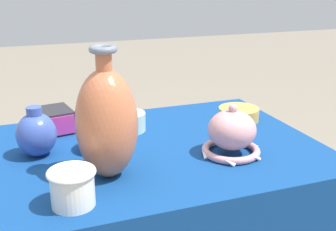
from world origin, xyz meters
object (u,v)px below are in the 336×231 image
(pot_squat_celadon, at_px, (129,122))
(pot_squat_ochre, at_px, (239,114))
(bowl_shallow_porcelain, at_px, (99,139))
(jar_round_cobalt, at_px, (36,134))
(vase_dome_bell, at_px, (232,134))
(cup_wide_ivory, at_px, (72,186))
(vase_tall_bulbous, at_px, (107,123))
(mosaic_tile_box, at_px, (53,120))

(pot_squat_celadon, bearing_deg, pot_squat_ochre, -5.16)
(bowl_shallow_porcelain, relative_size, pot_squat_ochre, 0.90)
(jar_round_cobalt, height_order, pot_squat_celadon, jar_round_cobalt)
(vase_dome_bell, bearing_deg, bowl_shallow_porcelain, 154.71)
(vase_dome_bell, height_order, pot_squat_celadon, vase_dome_bell)
(pot_squat_celadon, height_order, pot_squat_ochre, pot_squat_celadon)
(bowl_shallow_porcelain, relative_size, cup_wide_ivory, 1.16)
(pot_squat_celadon, bearing_deg, vase_tall_bulbous, -114.16)
(jar_round_cobalt, xyz_separation_m, pot_squat_celadon, (0.30, 0.11, -0.04))
(bowl_shallow_porcelain, bearing_deg, cup_wide_ivory, -111.73)
(vase_tall_bulbous, bearing_deg, pot_squat_celadon, 65.84)
(mosaic_tile_box, relative_size, pot_squat_celadon, 1.37)
(mosaic_tile_box, distance_m, cup_wide_ivory, 0.51)
(vase_tall_bulbous, distance_m, pot_squat_celadon, 0.35)
(jar_round_cobalt, xyz_separation_m, pot_squat_ochre, (0.70, 0.07, -0.04))
(vase_tall_bulbous, bearing_deg, pot_squat_ochre, 26.58)
(vase_tall_bulbous, xyz_separation_m, jar_round_cobalt, (-0.17, 0.20, -0.08))
(vase_tall_bulbous, distance_m, bowl_shallow_porcelain, 0.22)
(vase_tall_bulbous, xyz_separation_m, pot_squat_ochre, (0.54, 0.27, -0.12))
(bowl_shallow_porcelain, distance_m, cup_wide_ivory, 0.33)
(jar_round_cobalt, distance_m, cup_wide_ivory, 0.33)
(mosaic_tile_box, relative_size, cup_wide_ivory, 1.38)
(vase_dome_bell, bearing_deg, jar_round_cobalt, 160.72)
(mosaic_tile_box, xyz_separation_m, pot_squat_ochre, (0.64, -0.12, -0.01))
(jar_round_cobalt, bearing_deg, pot_squat_ochre, 5.64)
(mosaic_tile_box, xyz_separation_m, jar_round_cobalt, (-0.06, -0.19, 0.03))
(vase_tall_bulbous, xyz_separation_m, bowl_shallow_porcelain, (0.01, 0.18, -0.12))
(bowl_shallow_porcelain, bearing_deg, pot_squat_celadon, 44.25)
(mosaic_tile_box, bearing_deg, jar_round_cobalt, -118.21)
(vase_tall_bulbous, relative_size, pot_squat_celadon, 3.03)
(jar_round_cobalt, distance_m, pot_squat_celadon, 0.32)
(mosaic_tile_box, height_order, pot_squat_celadon, mosaic_tile_box)
(vase_tall_bulbous, xyz_separation_m, cup_wide_ivory, (-0.11, -0.12, -0.10))
(vase_dome_bell, xyz_separation_m, mosaic_tile_box, (-0.47, 0.38, -0.02))
(cup_wide_ivory, bearing_deg, pot_squat_ochre, 31.01)
(vase_dome_bell, relative_size, jar_round_cobalt, 1.25)
(vase_tall_bulbous, distance_m, pot_squat_ochre, 0.61)
(vase_dome_bell, xyz_separation_m, jar_round_cobalt, (-0.54, 0.19, 0.00))
(cup_wide_ivory, bearing_deg, jar_round_cobalt, 100.02)
(mosaic_tile_box, relative_size, pot_squat_ochre, 1.07)
(vase_tall_bulbous, bearing_deg, vase_dome_bell, 1.90)
(bowl_shallow_porcelain, relative_size, pot_squat_celadon, 1.15)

